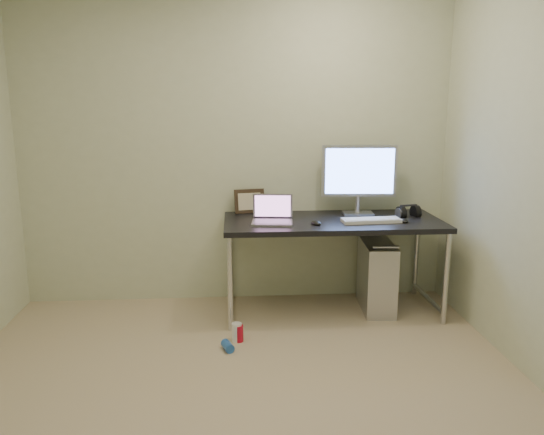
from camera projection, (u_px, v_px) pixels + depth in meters
The scene contains 17 objects.
floor at pixel (241, 410), 2.88m from camera, with size 3.50×3.50×0.00m, color tan.
wall_back at pixel (236, 152), 4.32m from camera, with size 3.50×0.02×2.50m, color beige.
desk at pixel (333, 229), 4.14m from camera, with size 1.68×0.74×0.75m.
tower_computer at pixel (377, 276), 4.27m from camera, with size 0.27×0.55×0.59m.
cable_a at pixel (362, 251), 4.53m from camera, with size 0.01×0.01×0.70m, color black.
cable_b at pixel (373, 254), 4.52m from camera, with size 0.01×0.01×0.72m, color black.
can_red at pixel (239, 333), 3.71m from camera, with size 0.07×0.07×0.12m, color red.
can_white at pixel (237, 332), 3.71m from camera, with size 0.07×0.07×0.13m, color white.
can_blue at pixel (228, 346), 3.58m from camera, with size 0.06×0.06×0.11m, color #2559B5.
laptop at pixel (272, 216), 4.02m from camera, with size 0.33×0.28×0.21m.
monitor at pixel (359, 174), 4.25m from camera, with size 0.60×0.19×0.56m.
keyboard at pixel (371, 220), 4.03m from camera, with size 0.44×0.14×0.03m, color silver.
mouse_right at pixel (404, 220), 4.04m from camera, with size 0.07×0.11×0.04m, color black.
mouse_left at pixel (316, 222), 3.96m from camera, with size 0.07×0.11×0.04m, color black.
headphones at pixel (408, 213), 4.23m from camera, with size 0.20×0.12×0.12m.
picture_frame at pixel (249, 201), 4.35m from camera, with size 0.25×0.03×0.20m, color black.
webcam at pixel (276, 203), 4.37m from camera, with size 0.04×0.03×0.11m.
Camera 1 is at (-0.02, -2.60, 1.63)m, focal length 35.00 mm.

